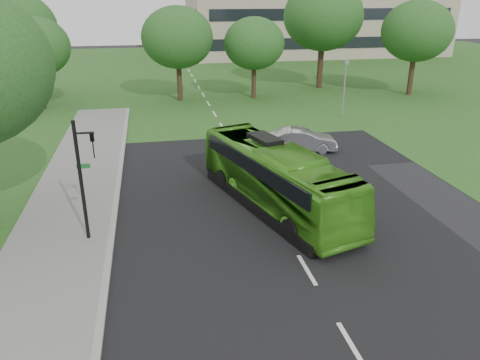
{
  "coord_description": "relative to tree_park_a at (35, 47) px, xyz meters",
  "views": [
    {
      "loc": [
        -5.13,
        -15.8,
        9.34
      ],
      "look_at": [
        -1.47,
        3.17,
        1.6
      ],
      "focal_mm": 35.0,
      "sensor_mm": 36.0,
      "label": 1
    }
  ],
  "objects": [
    {
      "name": "tree_park_b",
      "position": [
        11.87,
        1.11,
        0.45
      ],
      "size": [
        6.4,
        6.4,
        8.39
      ],
      "color": "black",
      "rests_on": "ground"
    },
    {
      "name": "camera_pole",
      "position": [
        24.36,
        -7.48,
        -2.34
      ],
      "size": [
        0.38,
        0.34,
        4.46
      ],
      "rotation": [
        0.0,
        0.0,
        -0.06
      ],
      "color": "gray",
      "rests_on": "ground"
    },
    {
      "name": "bus",
      "position": [
        14.55,
        -23.16,
        -3.74
      ],
      "size": [
        5.43,
        10.82,
        2.94
      ],
      "primitive_type": "imported",
      "rotation": [
        0.0,
        0.0,
        0.29
      ],
      "color": "#4AA221",
      "rests_on": "ground"
    },
    {
      "name": "tree_park_f",
      "position": [
        -2.13,
        3.55,
        1.3
      ],
      "size": [
        7.18,
        7.18,
        9.58
      ],
      "color": "black",
      "rests_on": "ground"
    },
    {
      "name": "tree_park_e",
      "position": [
        34.26,
        -0.44,
        0.79
      ],
      "size": [
        6.63,
        6.63,
        8.84
      ],
      "color": "black",
      "rests_on": "ground"
    },
    {
      "name": "tree_park_d",
      "position": [
        26.79,
        4.72,
        1.96
      ],
      "size": [
        8.01,
        8.01,
        10.59
      ],
      "color": "black",
      "rests_on": "ground"
    },
    {
      "name": "street_surfaces",
      "position": [
        13.9,
        -3.95,
        -5.18
      ],
      "size": [
        120.0,
        120.0,
        0.15
      ],
      "color": "black",
      "rests_on": "ground"
    },
    {
      "name": "tree_park_c",
      "position": [
        18.84,
        0.95,
        -0.18
      ],
      "size": [
        5.59,
        5.59,
        7.42
      ],
      "color": "black",
      "rests_on": "ground"
    },
    {
      "name": "ground",
      "position": [
        14.28,
        -26.7,
        -5.21
      ],
      "size": [
        160.0,
        160.0,
        0.0
      ],
      "primitive_type": "plane",
      "color": "black",
      "rests_on": "ground"
    },
    {
      "name": "sedan",
      "position": [
        18.28,
        -15.46,
        -4.49
      ],
      "size": [
        4.59,
        2.24,
        1.45
      ],
      "primitive_type": "imported",
      "rotation": [
        0.0,
        0.0,
        1.41
      ],
      "color": "#B7B7BC",
      "rests_on": "ground"
    },
    {
      "name": "tree_park_a",
      "position": [
        0.0,
        0.0,
        0.0
      ],
      "size": [
        5.78,
        5.78,
        7.68
      ],
      "color": "black",
      "rests_on": "ground"
    },
    {
      "name": "traffic_light",
      "position": [
        6.44,
        -24.94,
        -2.27
      ],
      "size": [
        0.8,
        0.21,
        5.01
      ],
      "rotation": [
        0.0,
        0.0,
        0.07
      ],
      "color": "black",
      "rests_on": "ground"
    }
  ]
}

